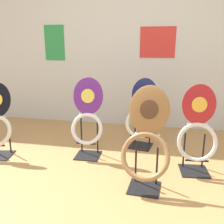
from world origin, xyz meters
TOP-DOWN VIEW (x-y plane):
  - ground_plane at (0.00, 0.00)m, footprint 14.00×14.00m
  - wall_back at (-0.00, 2.30)m, footprint 8.00×0.07m
  - toilet_seat_display_navy_moon at (0.29, 1.43)m, footprint 0.43×0.38m
  - toilet_seat_display_crimson_swirl at (0.89, 0.86)m, footprint 0.41×0.31m
  - toilet_seat_display_purple_note at (-0.29, 1.02)m, footprint 0.37×0.29m
  - toilet_seat_display_woodgrain at (0.42, 0.48)m, footprint 0.45×0.42m

SIDE VIEW (x-z plane):
  - ground_plane at x=0.00m, z-range 0.00..0.00m
  - toilet_seat_display_navy_moon at x=0.29m, z-range -0.05..0.81m
  - toilet_seat_display_crimson_swirl at x=0.89m, z-range -0.03..0.87m
  - toilet_seat_display_woodgrain at x=0.42m, z-range -0.03..0.88m
  - toilet_seat_display_purple_note at x=-0.29m, z-range -0.02..0.89m
  - wall_back at x=0.00m, z-range 0.00..2.60m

